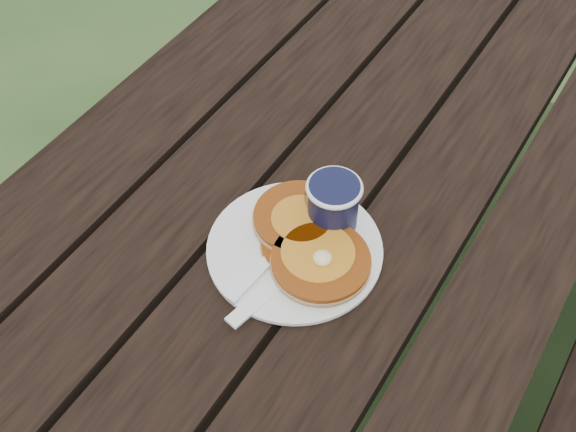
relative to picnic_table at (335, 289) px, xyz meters
The scene contains 7 objects.
ground 0.37m from the picnic_table, ahead, with size 60.00×60.00×0.00m, color #29411B.
picnic_table is the anchor object (origin of this frame).
plate 0.44m from the picnic_table, 80.71° to the right, with size 0.23×0.23×0.01m, color white.
pancake_stack 0.46m from the picnic_table, 75.32° to the right, with size 0.19×0.18×0.04m.
knife 0.48m from the picnic_table, 79.80° to the right, with size 0.02×0.18×0.01m, color white.
fork 0.49m from the picnic_table, 86.60° to the right, with size 0.03×0.16×0.01m, color white, non-canonical shape.
coffee_cup 0.46m from the picnic_table, 69.07° to the right, with size 0.08×0.08×0.09m.
Camera 1 is at (0.34, -0.71, 1.54)m, focal length 45.00 mm.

